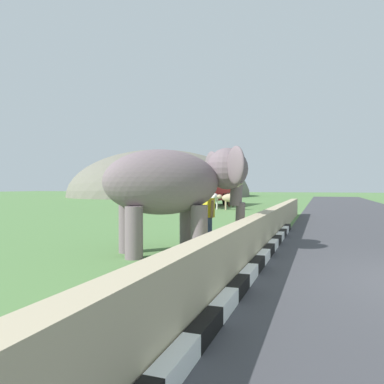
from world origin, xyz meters
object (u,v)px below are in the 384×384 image
at_px(bus_red, 204,183).
at_px(cow_mid, 229,197).
at_px(person_handler, 208,214).
at_px(cow_far, 231,198).
at_px(elephant, 176,184).
at_px(cow_near, 215,198).

distance_m(bus_red, cow_mid, 2.49).
relative_size(person_handler, cow_mid, 0.97).
bearing_deg(cow_far, bus_red, 39.05).
height_order(bus_red, cow_mid, bus_red).
distance_m(elephant, person_handler, 1.92).
distance_m(person_handler, cow_far, 16.54).
distance_m(cow_near, cow_far, 1.52).
bearing_deg(bus_red, cow_mid, -79.40).
xyz_separation_m(bus_red, cow_far, (-4.29, -3.48, -1.21)).
xyz_separation_m(elephant, bus_red, (22.19, 6.24, 0.25)).
xyz_separation_m(person_handler, cow_near, (16.74, 4.57, -0.06)).
xyz_separation_m(cow_near, cow_mid, (4.20, -0.09, 0.00)).
height_order(person_handler, bus_red, bus_red).
xyz_separation_m(cow_mid, cow_far, (-4.70, -1.34, 0.00)).
height_order(person_handler, cow_far, person_handler).
distance_m(cow_near, cow_mid, 4.20).
distance_m(elephant, cow_near, 18.89).
xyz_separation_m(elephant, cow_far, (17.90, 2.76, -0.96)).
relative_size(person_handler, cow_near, 0.86).
xyz_separation_m(person_handler, cow_far, (16.24, 3.14, -0.06)).
bearing_deg(cow_mid, bus_red, 100.60).
bearing_deg(bus_red, elephant, -164.29).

